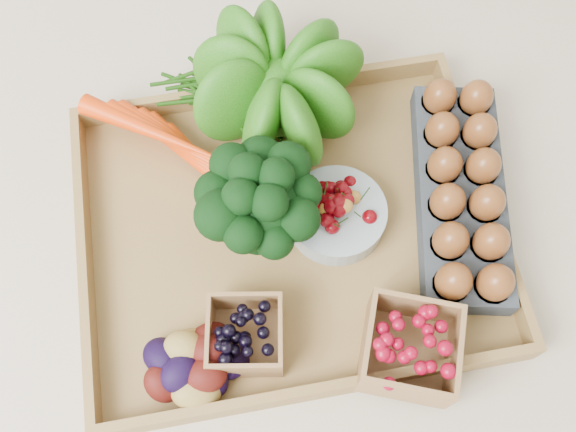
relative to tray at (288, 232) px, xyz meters
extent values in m
plane|color=beige|center=(0.00, 0.00, -0.01)|extent=(4.00, 4.00, 0.00)
cube|color=olive|center=(0.00, 0.00, 0.00)|extent=(0.55, 0.45, 0.01)
sphere|color=#0D4C0B|center=(0.02, 0.18, 0.09)|extent=(0.17, 0.17, 0.17)
cylinder|color=#8C9EA5|center=(0.07, 0.00, 0.03)|extent=(0.13, 0.13, 0.04)
cube|color=#343A42|center=(0.24, 0.00, 0.03)|extent=(0.18, 0.34, 0.04)
cube|color=black|center=(-0.08, -0.14, 0.04)|extent=(0.10, 0.10, 0.06)
cube|color=maroon|center=(0.11, -0.19, 0.05)|extent=(0.14, 0.14, 0.08)
camera|label=1|loc=(-0.06, -0.33, 0.81)|focal=40.00mm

